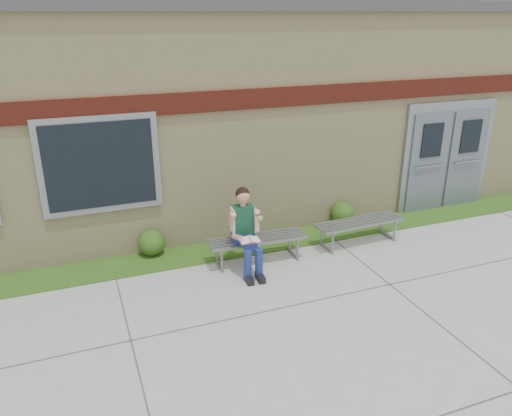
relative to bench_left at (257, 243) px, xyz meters
name	(u,v)px	position (x,y,z in m)	size (l,w,h in m)	color
ground	(351,314)	(0.66, -2.00, -0.34)	(80.00, 80.00, 0.00)	#9E9E99
grass_strip	(278,240)	(0.66, 0.60, -0.33)	(16.00, 0.80, 0.02)	#244312
school_building	(222,100)	(0.66, 3.99, 1.77)	(16.20, 6.22, 4.20)	beige
bench_left	(257,243)	(0.00, 0.00, 0.00)	(1.69, 0.54, 0.43)	gray
bench_right	(359,226)	(2.00, 0.00, 0.00)	(1.70, 0.55, 0.44)	gray
girl	(246,230)	(-0.28, -0.21, 0.37)	(0.51, 0.87, 1.39)	navy
shrub_mid	(152,243)	(-1.64, 0.85, -0.09)	(0.46, 0.46, 0.46)	#244312
shrub_east	(342,213)	(2.15, 0.85, -0.09)	(0.46, 0.46, 0.46)	#244312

